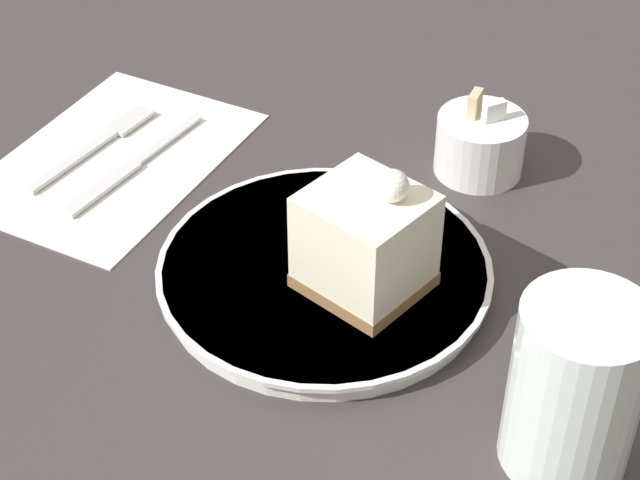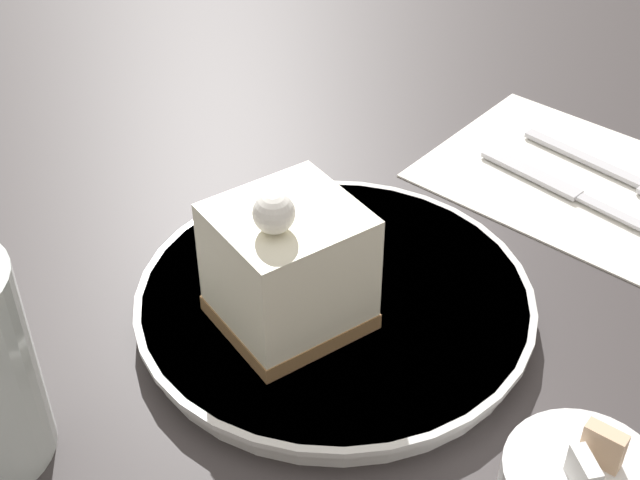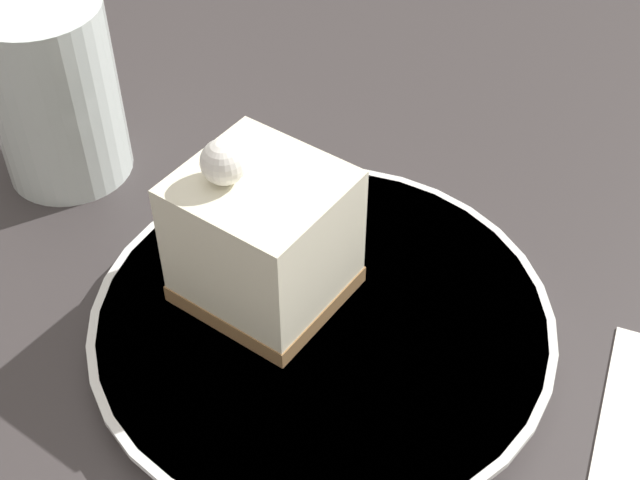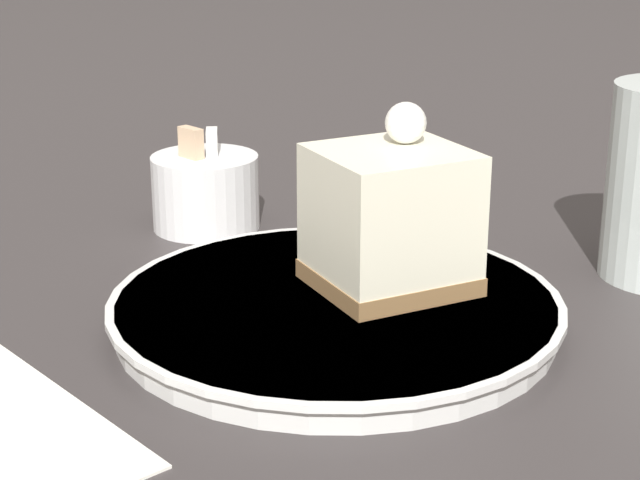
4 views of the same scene
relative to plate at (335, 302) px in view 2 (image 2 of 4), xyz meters
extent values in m
plane|color=#383333|center=(0.02, 0.03, -0.01)|extent=(4.00, 4.00, 0.00)
cylinder|color=silver|center=(0.00, 0.00, 0.00)|extent=(0.25, 0.25, 0.02)
cylinder|color=silver|center=(0.00, 0.00, 0.01)|extent=(0.26, 0.26, 0.00)
cube|color=olive|center=(0.04, 0.00, 0.01)|extent=(0.08, 0.08, 0.01)
cube|color=white|center=(0.04, 0.00, 0.05)|extent=(0.08, 0.08, 0.07)
sphere|color=white|center=(0.05, 0.01, 0.10)|extent=(0.02, 0.02, 0.02)
cube|color=white|center=(-0.25, 0.00, -0.01)|extent=(0.23, 0.29, 0.00)
cube|color=silver|center=(-0.27, -0.03, -0.01)|extent=(0.03, 0.11, 0.00)
cube|color=silver|center=(-0.22, -0.04, -0.01)|extent=(0.03, 0.09, 0.00)
cube|color=silver|center=(-0.24, 0.05, -0.01)|extent=(0.02, 0.09, 0.00)
cube|color=#D8B28C|center=(-0.01, 0.20, 0.05)|extent=(0.01, 0.02, 0.02)
cube|color=white|center=(0.01, 0.21, 0.05)|extent=(0.02, 0.02, 0.02)
camera|label=1|loc=(0.41, -0.47, 0.54)|focal=60.00mm
camera|label=2|loc=(0.26, 0.35, 0.39)|focal=50.00mm
camera|label=3|loc=(-0.19, 0.27, 0.38)|focal=50.00mm
camera|label=4|loc=(-0.27, -0.50, 0.24)|focal=60.00mm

